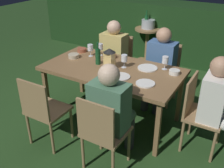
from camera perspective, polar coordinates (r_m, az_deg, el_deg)
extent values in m
plane|color=#26471E|center=(3.61, 0.00, -7.39)|extent=(16.00, 16.00, 0.00)
cube|color=olive|center=(3.25, 0.00, 3.16)|extent=(1.73, 0.92, 0.04)
cube|color=olive|center=(3.59, -14.24, -1.95)|extent=(0.05, 0.05, 0.70)
cube|color=olive|center=(2.85, 10.01, -9.98)|extent=(0.05, 0.05, 0.70)
cube|color=olive|center=(4.11, -6.83, 2.63)|extent=(0.05, 0.05, 0.70)
cube|color=olive|center=(3.48, 14.72, -3.03)|extent=(0.05, 0.05, 0.70)
cube|color=#9E7A51|center=(2.66, -1.30, -10.43)|extent=(0.42, 0.40, 0.03)
cube|color=#9E7A51|center=(2.40, -3.73, -8.55)|extent=(0.40, 0.02, 0.42)
cylinder|color=#9E7A51|center=(2.98, -2.51, -11.02)|extent=(0.03, 0.03, 0.42)
cylinder|color=#9E7A51|center=(2.85, 3.76, -13.30)|extent=(0.03, 0.03, 0.42)
cylinder|color=#9E7A51|center=(2.78, -6.43, -14.74)|extent=(0.03, 0.03, 0.42)
cylinder|color=#9E7A51|center=(2.63, 0.22, -17.51)|extent=(0.03, 0.03, 0.42)
cube|color=#4C7A5B|center=(2.55, -0.65, -5.01)|extent=(0.38, 0.24, 0.50)
sphere|color=beige|center=(2.38, -0.70, 2.01)|extent=(0.21, 0.21, 0.21)
cylinder|color=#4C7A5B|center=(2.82, -0.73, -7.25)|extent=(0.13, 0.36, 0.13)
cylinder|color=#4C7A5B|center=(2.74, 2.52, -8.33)|extent=(0.13, 0.36, 0.13)
cylinder|color=#333338|center=(3.07, 0.86, -9.44)|extent=(0.11, 0.11, 0.45)
cylinder|color=#333338|center=(3.00, 3.90, -10.46)|extent=(0.11, 0.11, 0.45)
cube|color=#9E7A51|center=(3.88, 10.87, 2.07)|extent=(0.42, 0.40, 0.03)
cube|color=#9E7A51|center=(3.95, 12.12, 6.01)|extent=(0.40, 0.03, 0.42)
cylinder|color=#9E7A51|center=(3.79, 12.21, -2.56)|extent=(0.03, 0.03, 0.42)
cylinder|color=#9E7A51|center=(3.89, 7.23, -1.25)|extent=(0.03, 0.03, 0.42)
cylinder|color=#9E7A51|center=(4.08, 13.80, -0.48)|extent=(0.03, 0.03, 0.42)
cylinder|color=#9E7A51|center=(4.17, 9.13, 0.69)|extent=(0.03, 0.03, 0.42)
cube|color=#426699|center=(3.72, 10.90, 5.42)|extent=(0.38, 0.24, 0.50)
sphere|color=tan|center=(3.61, 11.39, 10.49)|extent=(0.21, 0.21, 0.21)
cylinder|color=#426699|center=(3.67, 11.12, 1.00)|extent=(0.13, 0.36, 0.13)
cylinder|color=#426699|center=(3.72, 8.53, 1.64)|extent=(0.13, 0.36, 0.13)
cylinder|color=#333338|center=(3.65, 9.90, -3.31)|extent=(0.11, 0.11, 0.45)
cylinder|color=#333338|center=(3.70, 7.32, -2.61)|extent=(0.11, 0.11, 0.45)
cube|color=#9E7A51|center=(3.07, -13.86, -5.59)|extent=(0.42, 0.40, 0.03)
cube|color=#9E7A51|center=(2.84, -16.92, -3.51)|extent=(0.40, 0.02, 0.42)
cylinder|color=#9E7A51|center=(3.40, -13.72, -6.57)|extent=(0.03, 0.03, 0.42)
cylinder|color=#9E7A51|center=(3.19, -8.93, -8.53)|extent=(0.03, 0.03, 0.42)
cylinder|color=#9E7A51|center=(3.21, -17.86, -9.39)|extent=(0.03, 0.03, 0.42)
cylinder|color=#9E7A51|center=(2.99, -13.05, -11.72)|extent=(0.03, 0.03, 0.42)
cube|color=#9E7A51|center=(3.05, 19.72, -6.72)|extent=(0.40, 0.42, 0.03)
cube|color=#9E7A51|center=(2.96, 16.90, -2.19)|extent=(0.03, 0.40, 0.42)
cylinder|color=#9E7A51|center=(3.31, 22.67, -9.12)|extent=(0.03, 0.03, 0.42)
cylinder|color=#9E7A51|center=(3.02, 21.46, -12.78)|extent=(0.03, 0.03, 0.42)
cylinder|color=#9E7A51|center=(3.34, 16.96, -7.65)|extent=(0.03, 0.03, 0.42)
cylinder|color=#9E7A51|center=(3.06, 15.16, -11.10)|extent=(0.03, 0.03, 0.42)
cube|color=white|center=(2.91, 21.67, -2.67)|extent=(0.24, 0.38, 0.50)
sphere|color=tan|center=(2.77, 22.89, 3.52)|extent=(0.21, 0.21, 0.21)
cylinder|color=white|center=(2.94, 23.21, -8.09)|extent=(0.36, 0.13, 0.13)
cube|color=#9E7A51|center=(4.17, 0.82, 4.44)|extent=(0.42, 0.40, 0.03)
cube|color=#9E7A51|center=(4.24, 2.11, 8.09)|extent=(0.40, 0.03, 0.42)
cylinder|color=#9E7A51|center=(4.05, 1.82, 0.18)|extent=(0.03, 0.03, 0.42)
cylinder|color=#9E7A51|center=(4.21, -2.47, 1.32)|extent=(0.03, 0.03, 0.42)
cylinder|color=#9E7A51|center=(4.32, 3.99, 1.97)|extent=(0.03, 0.03, 0.42)
cylinder|color=#9E7A51|center=(4.48, -0.12, 2.98)|extent=(0.03, 0.03, 0.42)
cube|color=tan|center=(4.02, 0.42, 7.62)|extent=(0.38, 0.24, 0.50)
sphere|color=#D1A889|center=(3.92, 0.43, 12.36)|extent=(0.21, 0.21, 0.21)
cylinder|color=tan|center=(3.96, 0.52, 3.57)|extent=(0.13, 0.36, 0.13)
cylinder|color=tan|center=(4.04, -1.70, 4.09)|extent=(0.13, 0.36, 0.13)
cylinder|color=#333338|center=(3.94, -0.66, -0.41)|extent=(0.11, 0.11, 0.45)
cylinder|color=#333338|center=(4.02, -2.86, 0.20)|extent=(0.11, 0.11, 0.45)
cube|color=black|center=(3.23, -0.56, 3.55)|extent=(0.12, 0.12, 0.01)
cube|color=#F9D17A|center=(3.19, -0.57, 5.31)|extent=(0.11, 0.11, 0.20)
cone|color=black|center=(3.14, -0.58, 7.42)|extent=(0.15, 0.15, 0.05)
cylinder|color=#144723|center=(3.34, -3.12, 6.03)|extent=(0.07, 0.07, 0.20)
cylinder|color=#144723|center=(3.29, -3.19, 8.39)|extent=(0.03, 0.03, 0.09)
cylinder|color=silver|center=(3.28, 11.48, 3.24)|extent=(0.06, 0.06, 0.00)
cylinder|color=silver|center=(3.26, 11.55, 3.92)|extent=(0.01, 0.01, 0.08)
cylinder|color=silver|center=(3.23, 11.68, 5.26)|extent=(0.08, 0.08, 0.08)
cylinder|color=maroon|center=(3.24, 11.64, 4.87)|extent=(0.07, 0.07, 0.03)
cylinder|color=silver|center=(3.27, 2.67, 3.71)|extent=(0.06, 0.06, 0.00)
cylinder|color=silver|center=(3.25, 2.68, 4.39)|extent=(0.01, 0.01, 0.08)
cylinder|color=silver|center=(3.22, 2.72, 5.74)|extent=(0.08, 0.08, 0.08)
cylinder|color=maroon|center=(3.23, 2.71, 5.35)|extent=(0.07, 0.07, 0.03)
cylinder|color=silver|center=(3.64, -4.74, 6.19)|extent=(0.06, 0.06, 0.00)
cylinder|color=silver|center=(3.62, -4.76, 6.81)|extent=(0.01, 0.01, 0.08)
cylinder|color=silver|center=(3.59, -4.81, 8.04)|extent=(0.08, 0.08, 0.08)
cylinder|color=maroon|center=(3.60, -4.80, 7.68)|extent=(0.07, 0.07, 0.03)
cylinder|color=silver|center=(3.66, -2.59, 6.40)|extent=(0.06, 0.06, 0.00)
cylinder|color=silver|center=(3.65, -2.61, 7.01)|extent=(0.01, 0.01, 0.08)
cylinder|color=silver|center=(3.62, -2.64, 8.24)|extent=(0.08, 0.08, 0.08)
cylinder|color=maroon|center=(3.63, -2.63, 7.88)|extent=(0.07, 0.07, 0.03)
cylinder|color=white|center=(3.26, 7.84, 3.52)|extent=(0.25, 0.25, 0.01)
cylinder|color=white|center=(2.88, 7.39, 0.13)|extent=(0.21, 0.21, 0.01)
cylinder|color=silver|center=(3.01, 1.87, 1.63)|extent=(0.23, 0.23, 0.01)
cylinder|color=#9E5138|center=(3.81, -6.68, 7.46)|extent=(0.13, 0.13, 0.05)
cylinder|color=#424C1E|center=(3.80, -6.69, 7.61)|extent=(0.11, 0.11, 0.02)
cylinder|color=#9E5138|center=(3.56, 0.03, 6.20)|extent=(0.11, 0.11, 0.05)
cylinder|color=tan|center=(3.55, 0.03, 6.35)|extent=(0.09, 0.09, 0.02)
cylinder|color=#BCAD8E|center=(3.59, -8.46, 6.14)|extent=(0.15, 0.15, 0.05)
cylinder|color=#477533|center=(3.59, -8.47, 6.30)|extent=(0.13, 0.13, 0.02)
cylinder|color=silver|center=(3.17, 13.61, 2.57)|extent=(0.13, 0.13, 0.05)
cylinder|color=beige|center=(3.16, 13.63, 2.74)|extent=(0.11, 0.11, 0.02)
cylinder|color=#937047|center=(5.25, 7.91, 11.89)|extent=(0.51, 0.51, 0.03)
cylinder|color=#937047|center=(5.35, 7.67, 8.31)|extent=(0.07, 0.07, 0.66)
cylinder|color=#937047|center=(5.46, 7.47, 5.15)|extent=(0.38, 0.38, 0.02)
cylinder|color=#B2B7BF|center=(5.22, 7.99, 12.97)|extent=(0.26, 0.26, 0.17)
cylinder|color=white|center=(5.21, 8.02, 13.43)|extent=(0.23, 0.23, 0.04)
cylinder|color=#195128|center=(5.22, 7.58, 13.99)|extent=(0.07, 0.07, 0.16)
cylinder|color=#195128|center=(5.19, 7.67, 15.33)|extent=(0.03, 0.03, 0.09)
cube|color=#193816|center=(5.60, 14.00, 11.13)|extent=(6.29, 0.78, 1.13)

